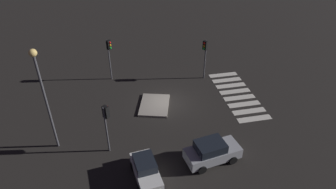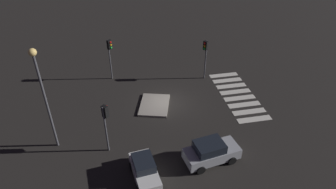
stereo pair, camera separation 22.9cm
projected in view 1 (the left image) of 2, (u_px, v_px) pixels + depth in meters
ground_plane at (168, 103)px, 29.38m from camera, size 80.00×80.00×0.00m
traffic_island at (154, 105)px, 28.94m from camera, size 4.18×3.57×0.18m
car_silver at (212, 152)px, 22.64m from camera, size 2.51×4.41×1.84m
car_white at (146, 170)px, 21.32m from camera, size 3.81×2.06×1.60m
traffic_light_east at (205, 50)px, 31.35m from camera, size 0.54×0.53×4.46m
traffic_light_north at (109, 50)px, 31.15m from camera, size 0.53×0.54×4.59m
traffic_light_west at (106, 118)px, 22.30m from camera, size 0.54×0.53×4.24m
street_lamp at (42, 86)px, 21.21m from camera, size 0.56×0.56×8.61m
crosswalk_near at (237, 94)px, 30.60m from camera, size 8.75×3.20×0.02m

